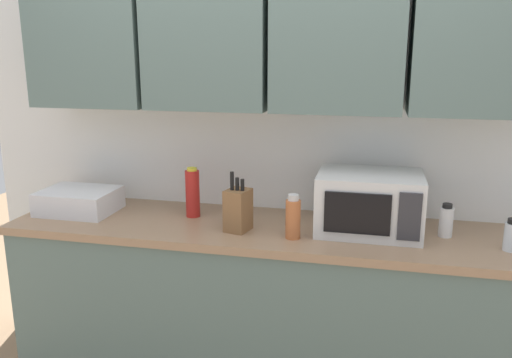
# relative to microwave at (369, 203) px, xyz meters

# --- Properties ---
(wall_back_with_cabinets) EXTENTS (3.40, 0.38, 2.60)m
(wall_back_with_cabinets) POSITION_rel_microwave_xyz_m (-0.49, 0.20, 0.54)
(wall_back_with_cabinets) COLOR white
(wall_back_with_cabinets) RESTS_ON ground_plane
(counter_run) EXTENTS (2.53, 0.63, 0.90)m
(counter_run) POSITION_rel_microwave_xyz_m (-0.49, -0.03, -0.59)
(counter_run) COLOR slate
(counter_run) RESTS_ON ground_plane
(microwave) EXTENTS (0.48, 0.37, 0.28)m
(microwave) POSITION_rel_microwave_xyz_m (0.00, 0.00, 0.00)
(microwave) COLOR silver
(microwave) RESTS_ON counter_run
(dish_rack) EXTENTS (0.38, 0.30, 0.12)m
(dish_rack) POSITION_rel_microwave_xyz_m (-1.50, -0.03, -0.08)
(dish_rack) COLOR silver
(dish_rack) RESTS_ON counter_run
(knife_block) EXTENTS (0.13, 0.14, 0.29)m
(knife_block) POSITION_rel_microwave_xyz_m (-0.60, -0.13, -0.04)
(knife_block) COLOR brown
(knife_block) RESTS_ON counter_run
(bottle_white_jar) EXTENTS (0.06, 0.06, 0.16)m
(bottle_white_jar) POSITION_rel_microwave_xyz_m (0.35, 0.01, -0.07)
(bottle_white_jar) COLOR white
(bottle_white_jar) RESTS_ON counter_run
(bottle_spice_jar) EXTENTS (0.07, 0.07, 0.21)m
(bottle_spice_jar) POSITION_rel_microwave_xyz_m (-0.33, -0.17, -0.04)
(bottle_spice_jar) COLOR #BC6638
(bottle_spice_jar) RESTS_ON counter_run
(bottle_red_sauce) EXTENTS (0.07, 0.07, 0.26)m
(bottle_red_sauce) POSITION_rel_microwave_xyz_m (-0.89, 0.03, -0.02)
(bottle_red_sauce) COLOR red
(bottle_red_sauce) RESTS_ON counter_run
(bottle_clear_tall) EXTENTS (0.07, 0.07, 0.14)m
(bottle_clear_tall) POSITION_rel_microwave_xyz_m (0.60, -0.12, -0.07)
(bottle_clear_tall) COLOR silver
(bottle_clear_tall) RESTS_ON counter_run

